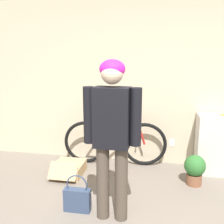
# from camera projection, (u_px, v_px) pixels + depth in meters

# --- Properties ---
(wall_back) EXTENTS (8.00, 0.07, 2.60)m
(wall_back) POSITION_uv_depth(u_px,v_px,m) (139.00, 83.00, 4.14)
(wall_back) COLOR beige
(wall_back) RESTS_ON ground_plane
(person) EXTENTS (0.59, 0.25, 1.70)m
(person) POSITION_uv_depth(u_px,v_px,m) (112.00, 127.00, 2.64)
(person) COLOR #4C4238
(person) RESTS_ON ground_plane
(bicycle) EXTENTS (1.65, 0.46, 0.77)m
(bicycle) POSITION_uv_depth(u_px,v_px,m) (115.00, 142.00, 4.19)
(bicycle) COLOR black
(bicycle) RESTS_ON ground_plane
(handbag) EXTENTS (0.30, 0.10, 0.44)m
(handbag) POSITION_uv_depth(u_px,v_px,m) (77.00, 199.00, 2.95)
(handbag) COLOR #334260
(handbag) RESTS_ON ground_plane
(cardboard_box) EXTENTS (0.42, 0.56, 0.26)m
(cardboard_box) POSITION_uv_depth(u_px,v_px,m) (69.00, 169.00, 3.87)
(cardboard_box) COLOR tan
(cardboard_box) RESTS_ON ground_plane
(potted_plant) EXTENTS (0.29, 0.29, 0.42)m
(potted_plant) POSITION_uv_depth(u_px,v_px,m) (195.00, 168.00, 3.54)
(potted_plant) COLOR brown
(potted_plant) RESTS_ON ground_plane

